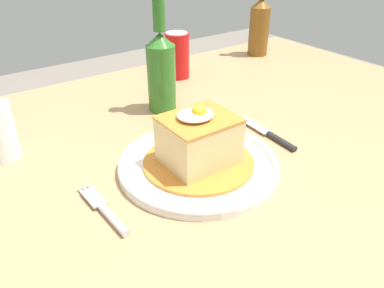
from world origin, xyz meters
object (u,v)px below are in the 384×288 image
at_px(main_plate, 199,164).
at_px(beer_bottle_amber, 260,24).
at_px(soda_can, 177,55).
at_px(fork, 107,212).
at_px(beer_bottle_green, 161,68).
at_px(knife, 273,136).

bearing_deg(main_plate, beer_bottle_amber, 37.52).
bearing_deg(soda_can, fork, -134.00).
bearing_deg(main_plate, soda_can, 60.82).
relative_size(soda_can, beer_bottle_amber, 0.47).
bearing_deg(beer_bottle_amber, beer_bottle_green, -159.39).
distance_m(fork, knife, 0.37).
relative_size(knife, soda_can, 1.34).
height_order(main_plate, beer_bottle_green, beer_bottle_green).
height_order(fork, soda_can, soda_can).
relative_size(fork, soda_can, 1.14).
distance_m(knife, soda_can, 0.41).
height_order(fork, beer_bottle_amber, beer_bottle_amber).
bearing_deg(knife, main_plate, 179.27).
height_order(fork, beer_bottle_green, beer_bottle_green).
bearing_deg(fork, main_plate, 6.60).
xyz_separation_m(main_plate, knife, (0.18, -0.00, -0.00)).
distance_m(soda_can, beer_bottle_green, 0.22).
relative_size(knife, beer_bottle_green, 0.62).
distance_m(knife, beer_bottle_green, 0.29).
xyz_separation_m(fork, soda_can, (0.41, 0.43, 0.06)).
height_order(beer_bottle_amber, beer_bottle_green, same).
bearing_deg(soda_can, beer_bottle_green, -133.06).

